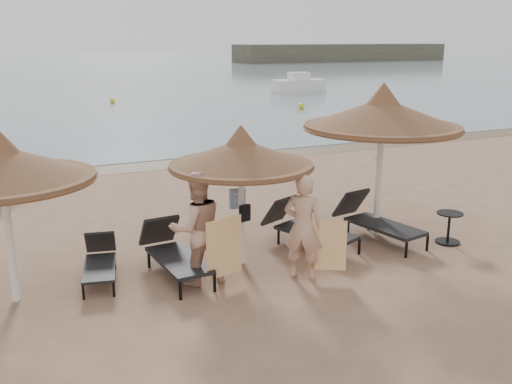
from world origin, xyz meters
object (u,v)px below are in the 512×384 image
side_table (449,229)px  palapa_right (382,115)px  palapa_center (241,154)px  lounger_far_left (100,260)px  lounger_near_right (305,226)px  lounger_far_right (374,219)px  palapa_left (1,165)px  person_right (303,219)px  lounger_near_left (173,251)px  person_left (197,220)px

side_table → palapa_right: bearing=133.3°
palapa_center → lounger_far_left: palapa_center is taller
lounger_near_right → lounger_far_right: size_ratio=0.98×
palapa_left → palapa_right: palapa_right is taller
lounger_far_left → lounger_near_right: lounger_near_right is taller
palapa_center → lounger_near_right: bearing=12.2°
palapa_center → palapa_right: size_ratio=0.81×
palapa_left → lounger_near_right: 5.77m
palapa_center → person_right: size_ratio=1.21×
lounger_near_left → palapa_right: bearing=-1.9°
palapa_left → lounger_far_left: size_ratio=1.70×
lounger_far_right → side_table: (1.23, -0.87, -0.12)m
person_left → lounger_far_left: bearing=-31.7°
side_table → person_right: size_ratio=0.30×
lounger_near_left → person_right: 2.41m
palapa_center → person_right: 1.62m
person_right → palapa_center: bearing=-15.7°
lounger_near_left → lounger_near_right: lounger_near_right is taller
lounger_far_right → lounger_near_left: bearing=168.9°
palapa_center → palapa_right: bearing=5.0°
lounger_near_left → side_table: 5.68m
palapa_right → lounger_near_right: bearing=178.5°
side_table → person_right: 3.70m
palapa_center → lounger_far_right: bearing=1.4°
side_table → person_left: bearing=176.7°
palapa_left → lounger_far_right: (7.00, -0.02, -1.81)m
palapa_center → side_table: bearing=-10.4°
lounger_near_right → person_left: bearing=174.9°
palapa_right → person_right: 3.28m
palapa_center → side_table: size_ratio=4.09×
palapa_right → side_table: bearing=-46.7°
palapa_right → side_table: size_ratio=5.05×
side_table → person_right: (-3.61, -0.27, 0.79)m
person_left → lounger_near_left: bearing=-65.2°
lounger_far_left → side_table: bearing=2.1°
lounger_far_left → side_table: lounger_far_left is taller
lounger_near_left → lounger_far_right: 4.37m
lounger_far_left → lounger_near_right: (4.07, -0.12, 0.09)m
lounger_near_right → person_left: 2.80m
lounger_near_right → person_right: size_ratio=0.98×
lounger_far_left → side_table: (6.83, -1.25, -0.02)m
lounger_far_right → palapa_left: bearing=169.2°
side_table → lounger_near_right: bearing=157.8°
lounger_near_left → person_left: size_ratio=0.91×
person_left → palapa_right: bearing=-169.5°
palapa_right → lounger_far_right: palapa_right is taller
lounger_far_left → person_right: (3.22, -1.52, 0.77)m
lounger_far_right → person_left: (-4.10, -0.56, 0.72)m
lounger_far_right → person_left: size_ratio=0.96×
lounger_near_right → lounger_far_left: bearing=155.6°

